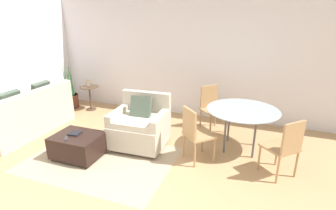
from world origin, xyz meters
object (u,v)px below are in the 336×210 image
object	(u,v)px
armchair	(140,126)
dining_chair_near_left	(195,131)
book_stack	(75,133)
dining_chair_near_right	(285,145)
picture_frame	(89,84)
side_table	(90,93)
tv_remote_primary	(66,138)
dining_table	(243,113)
ottoman	(78,145)
dining_chair_far_left	(211,105)
couch	(26,117)
potted_plant	(70,97)

from	to	relation	value
armchair	dining_chair_near_left	size ratio (longest dim) A/B	1.05
book_stack	dining_chair_near_right	size ratio (longest dim) A/B	0.22
book_stack	dining_chair_near_left	bearing A→B (deg)	15.48
dining_chair_near_left	picture_frame	bearing A→B (deg)	154.58
side_table	dining_chair_near_left	world-z (taller)	dining_chair_near_left
tv_remote_primary	dining_chair_near_left	xyz separation A→B (m)	(1.90, 0.71, 0.12)
side_table	dining_table	bearing A→B (deg)	-11.95
tv_remote_primary	dining_chair_near_left	distance (m)	2.03
ottoman	dining_chair_far_left	distance (m)	2.62
picture_frame	side_table	bearing A→B (deg)	-90.00
tv_remote_primary	dining_table	world-z (taller)	dining_table
dining_chair_near_left	dining_table	bearing A→B (deg)	45.00
couch	picture_frame	size ratio (longest dim) A/B	11.83
armchair	picture_frame	bearing A→B (deg)	147.58
dining_table	side_table	bearing A→B (deg)	168.05
book_stack	side_table	size ratio (longest dim) A/B	0.33
side_table	armchair	bearing A→B (deg)	-32.42
picture_frame	dining_chair_far_left	size ratio (longest dim) A/B	0.17
ottoman	book_stack	distance (m)	0.20
potted_plant	dining_chair_near_right	bearing A→B (deg)	-15.94
potted_plant	armchair	bearing A→B (deg)	-25.59
couch	book_stack	distance (m)	1.60
potted_plant	picture_frame	distance (m)	0.69
tv_remote_primary	dining_table	distance (m)	2.91
picture_frame	dining_chair_near_right	xyz separation A→B (m)	(4.31, -1.43, -0.15)
potted_plant	dining_chair_near_right	xyz separation A→B (m)	(4.88, -1.40, 0.24)
couch	side_table	bearing A→B (deg)	74.84
dining_chair_near_left	armchair	bearing A→B (deg)	170.16
ottoman	book_stack	bearing A→B (deg)	154.29
couch	dining_chair_far_left	distance (m)	3.70
tv_remote_primary	dining_chair_near_right	world-z (taller)	dining_chair_near_right
dining_chair_far_left	dining_chair_near_right	bearing A→B (deg)	-45.00
dining_chair_near_left	tv_remote_primary	bearing A→B (deg)	-159.60
couch	dining_table	xyz separation A→B (m)	(4.07, 0.75, 0.35)
couch	potted_plant	distance (m)	1.50
couch	tv_remote_primary	size ratio (longest dim) A/B	13.90
armchair	book_stack	distance (m)	1.10
side_table	potted_plant	bearing A→B (deg)	-176.79
dining_table	book_stack	bearing A→B (deg)	-155.14
dining_chair_far_left	potted_plant	bearing A→B (deg)	178.59
tv_remote_primary	dining_chair_near_right	distance (m)	3.29
dining_chair_near_left	dining_chair_near_right	world-z (taller)	same
dining_table	dining_chair_far_left	world-z (taller)	dining_chair_far_left
couch	book_stack	world-z (taller)	couch
couch	side_table	xyz separation A→B (m)	(0.41, 1.52, 0.10)
armchair	potted_plant	distance (m)	2.81
side_table	dining_chair_far_left	xyz separation A→B (m)	(3.00, -0.12, 0.10)
armchair	tv_remote_primary	size ratio (longest dim) A/B	7.16
potted_plant	side_table	distance (m)	0.59
ottoman	side_table	distance (m)	2.31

